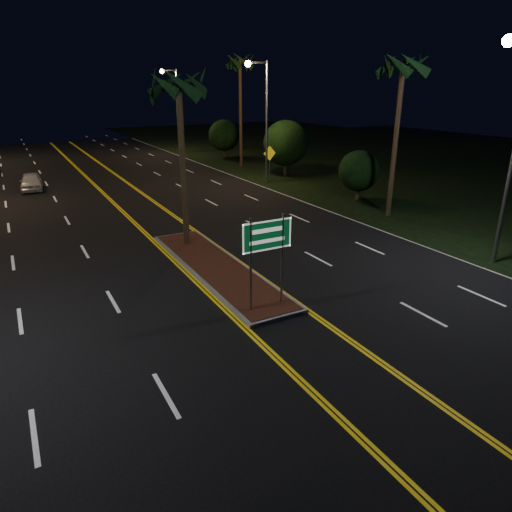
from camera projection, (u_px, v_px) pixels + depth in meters
ground at (314, 348)px, 13.40m from camera, size 120.00×120.00×0.00m
grass_right at (410, 160)px, 47.42m from camera, size 40.00×110.00×0.01m
median_island at (217, 268)px, 19.13m from camera, size 2.25×10.25×0.17m
highway_sign at (267, 244)px, 14.86m from camera, size 1.80×0.08×3.20m
streetlight_right_mid at (262, 109)px, 34.28m from camera, size 1.91×0.44×9.00m
streetlight_right_far at (174, 101)px, 50.73m from camera, size 1.91×0.44×9.00m
palm_median at (178, 85)px, 19.49m from camera, size 2.40×2.40×8.30m
palm_right_near at (403, 67)px, 24.36m from camera, size 2.40×2.40×9.30m
palm_right_far at (240, 63)px, 40.62m from camera, size 2.40×2.40×10.30m
shrub_near at (359, 171)px, 30.29m from camera, size 2.70×2.70×3.30m
shrub_mid at (286, 143)px, 38.47m from camera, size 3.78×3.78×4.62m
shrub_far at (224, 135)px, 48.39m from camera, size 3.24×3.24×3.96m
car_near at (31, 180)px, 33.65m from camera, size 2.20×4.45×1.44m
warning_sign at (270, 158)px, 36.60m from camera, size 1.16×0.14×2.78m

